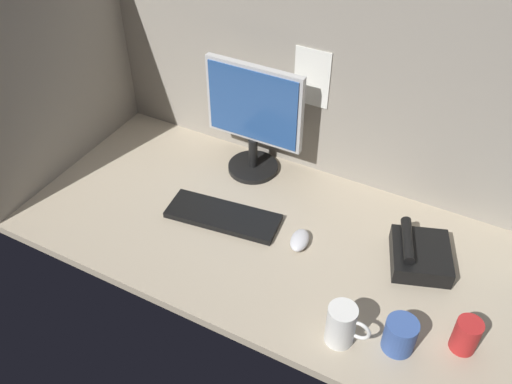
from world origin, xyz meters
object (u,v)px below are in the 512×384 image
at_px(monitor, 254,117).
at_px(mug_red_plastic, 466,335).
at_px(mouse, 300,240).
at_px(desk_phone, 419,254).
at_px(mug_ceramic_blue, 400,335).
at_px(mug_ceramic_white, 342,325).
at_px(keyboard, 223,216).

height_order(monitor, mug_red_plastic, monitor).
bearing_deg(monitor, mouse, -41.54).
bearing_deg(mug_red_plastic, desk_phone, 127.36).
relative_size(mouse, mug_ceramic_blue, 0.98).
bearing_deg(mug_ceramic_white, mouse, 131.61).
bearing_deg(mouse, keyboard, 173.00).
relative_size(mouse, mug_ceramic_white, 0.76).
bearing_deg(monitor, mug_ceramic_blue, -35.47).
xyz_separation_m(monitor, desk_phone, (0.65, -0.17, -0.19)).
xyz_separation_m(mug_ceramic_white, mug_red_plastic, (0.29, 0.13, -0.01)).
xyz_separation_m(monitor, mug_ceramic_white, (0.54, -0.53, -0.16)).
bearing_deg(monitor, mug_ceramic_white, -44.75).
distance_m(monitor, mouse, 0.45).
xyz_separation_m(monitor, mouse, (0.30, -0.27, -0.20)).
distance_m(keyboard, mug_ceramic_white, 0.57).
bearing_deg(mug_red_plastic, mug_ceramic_blue, -152.74).
bearing_deg(mug_red_plastic, mouse, 165.24).
bearing_deg(keyboard, mug_red_plastic, -16.42).
relative_size(monitor, desk_phone, 1.74).
relative_size(keyboard, mouse, 3.85).
relative_size(mug_ceramic_white, mug_red_plastic, 1.25).
bearing_deg(keyboard, mug_ceramic_white, -34.10).
bearing_deg(desk_phone, keyboard, -169.77).
height_order(keyboard, desk_phone, desk_phone).
xyz_separation_m(mug_ceramic_blue, mug_red_plastic, (0.15, 0.08, 0.00)).
xyz_separation_m(mouse, desk_phone, (0.34, 0.10, 0.01)).
bearing_deg(mug_ceramic_blue, mug_red_plastic, 27.26).
relative_size(mug_ceramic_blue, desk_phone, 0.41).
distance_m(monitor, mug_red_plastic, 0.94).
bearing_deg(mug_ceramic_white, keyboard, 153.22).
bearing_deg(desk_phone, mug_ceramic_blue, -84.20).
bearing_deg(mug_ceramic_white, monitor, 135.25).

